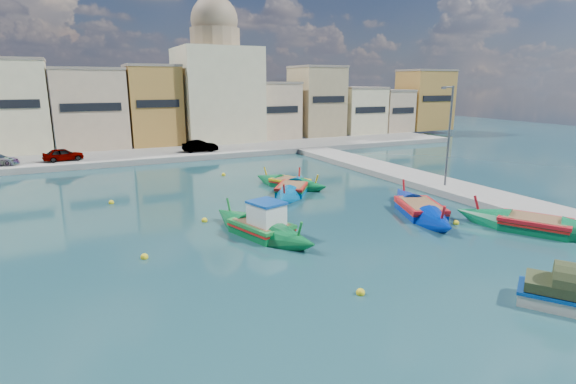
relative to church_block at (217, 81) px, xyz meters
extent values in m
plane|color=#14373E|center=(-10.00, -40.00, -8.41)|extent=(160.00, 160.00, 0.00)
cube|color=gray|center=(8.00, -40.00, -8.16)|extent=(4.00, 70.00, 0.50)
cube|color=gray|center=(-10.00, -8.00, -8.11)|extent=(80.00, 8.00, 0.60)
cube|color=beige|center=(-23.86, -0.88, -2.86)|extent=(7.88, 6.24, 9.89)
cube|color=gray|center=(-23.86, -0.88, 2.23)|extent=(8.04, 6.37, 0.30)
cube|color=black|center=(-23.86, -4.05, -2.37)|extent=(6.30, 0.10, 0.90)
cube|color=#C9AD8B|center=(-15.74, -0.28, -3.31)|extent=(7.88, 7.44, 8.99)
cube|color=gray|center=(-15.74, -0.28, 1.33)|extent=(8.04, 7.59, 0.30)
cube|color=black|center=(-15.74, -4.05, -2.86)|extent=(6.30, 0.10, 0.90)
cube|color=#BE893B|center=(-8.46, -0.93, -3.09)|extent=(6.17, 6.13, 9.43)
cube|color=gray|center=(-8.46, -0.93, 1.77)|extent=(6.29, 6.26, 0.30)
cube|color=black|center=(-8.46, -4.05, -2.62)|extent=(4.93, 0.10, 0.90)
cube|color=tan|center=(-0.95, -0.15, -4.78)|extent=(7.31, 7.69, 6.05)
cube|color=gray|center=(-0.95, -0.15, -1.60)|extent=(7.46, 7.85, 0.30)
cube|color=black|center=(-0.95, -4.05, -4.48)|extent=(5.85, 0.10, 0.90)
cube|color=#C9AD8B|center=(7.02, -0.35, -4.10)|extent=(7.54, 7.30, 7.41)
cube|color=gray|center=(7.02, -0.35, -0.25)|extent=(7.69, 7.45, 0.30)
cube|color=black|center=(7.02, -4.05, -3.73)|extent=(6.03, 0.10, 0.90)
cube|color=tan|center=(14.93, -0.51, -2.99)|extent=(6.36, 6.97, 9.63)
cube|color=gray|center=(14.93, -0.51, 1.98)|extent=(6.48, 7.11, 0.30)
cube|color=black|center=(14.93, -4.05, -2.51)|extent=(5.09, 0.10, 0.90)
cube|color=beige|center=(22.15, -0.65, -4.48)|extent=(6.63, 6.70, 6.65)
cube|color=gray|center=(22.15, -0.65, -1.01)|extent=(6.76, 6.83, 0.30)
cube|color=black|center=(22.15, -4.05, -4.15)|extent=(5.30, 0.10, 0.90)
cube|color=#C9AD8B|center=(28.26, -0.25, -4.71)|extent=(5.08, 7.51, 6.20)
cube|color=gray|center=(28.26, -0.25, -1.45)|extent=(5.18, 7.66, 0.30)
cube|color=black|center=(28.26, -4.05, -4.40)|extent=(4.06, 0.10, 0.90)
cube|color=#BE893B|center=(35.15, -1.00, -3.14)|extent=(7.79, 6.00, 9.33)
cube|color=gray|center=(35.15, -1.00, 1.67)|extent=(7.95, 6.12, 0.30)
cube|color=black|center=(35.15, -4.05, -2.68)|extent=(6.23, 0.10, 0.90)
cube|color=beige|center=(0.00, 0.00, -1.81)|extent=(10.00, 10.00, 12.00)
cylinder|color=#9E8466|center=(0.00, 0.00, 5.39)|extent=(6.40, 6.40, 2.40)
sphere|color=#9E8466|center=(0.00, 0.00, 7.58)|extent=(6.00, 6.00, 6.00)
cylinder|color=#595B60|center=(7.50, -34.00, -4.41)|extent=(0.16, 0.16, 8.00)
cylinder|color=#595B60|center=(7.10, -34.00, -0.51)|extent=(1.00, 0.10, 0.10)
cube|color=#595B60|center=(6.60, -34.00, -0.56)|extent=(0.35, 0.15, 0.18)
imported|color=#4C1919|center=(-19.03, -9.50, -7.17)|extent=(3.91, 2.03, 1.27)
imported|color=#4C1919|center=(-5.12, -9.50, -7.16)|extent=(4.03, 1.73, 1.29)
cube|color=#0A6D32|center=(-9.21, -37.20, -8.20)|extent=(2.95, 3.80, 1.05)
cone|color=#0A6D32|center=(-9.98, -34.54, -8.15)|extent=(2.89, 3.58, 2.62)
cone|color=#0A6D32|center=(-8.43, -39.86, -8.15)|extent=(2.89, 3.58, 2.62)
cube|color=#1B8735|center=(-9.21, -37.20, -7.76)|extent=(3.09, 4.00, 0.19)
cube|color=red|center=(-9.21, -37.20, -7.95)|extent=(3.07, 3.89, 0.10)
cube|color=olive|center=(-9.21, -37.20, -7.67)|extent=(2.57, 3.42, 0.06)
cylinder|color=#1B8735|center=(-10.06, -34.28, -7.46)|extent=(0.28, 0.52, 1.14)
cylinder|color=#1B8735|center=(-8.35, -40.12, -7.46)|extent=(0.28, 0.52, 1.14)
cube|color=white|center=(-9.07, -37.67, -7.10)|extent=(1.89, 2.05, 1.15)
cube|color=#0F47A5|center=(-9.07, -37.67, -6.46)|extent=(2.00, 2.19, 0.13)
cube|color=#005C9F|center=(-3.40, -29.40, -8.21)|extent=(3.60, 3.85, 1.00)
cone|color=#005C9F|center=(-1.74, -27.22, -8.16)|extent=(3.45, 3.65, 2.52)
cone|color=#005C9F|center=(-5.06, -31.58, -8.16)|extent=(3.45, 3.65, 2.52)
cube|color=red|center=(-3.40, -29.40, -7.79)|extent=(3.77, 4.04, 0.18)
cube|color=#197F33|center=(-3.40, -29.40, -7.97)|extent=(3.72, 3.95, 0.10)
cube|color=olive|center=(-3.40, -29.40, -7.71)|extent=(3.18, 3.42, 0.06)
cylinder|color=red|center=(-1.57, -27.01, -7.51)|extent=(0.40, 0.46, 1.09)
cylinder|color=red|center=(-5.22, -31.79, -7.51)|extent=(0.40, 0.46, 1.09)
cube|color=#0A6E37|center=(-2.58, -27.32, -8.22)|extent=(2.92, 3.33, 0.93)
cone|color=#0A6E37|center=(-3.62, -25.25, -8.18)|extent=(2.84, 3.18, 2.29)
cone|color=#0A6E37|center=(-1.53, -29.39, -8.18)|extent=(2.84, 3.18, 2.29)
cube|color=yellow|center=(-2.58, -27.32, -7.83)|extent=(3.05, 3.50, 0.17)
cube|color=red|center=(-2.58, -27.32, -8.00)|extent=(3.02, 3.42, 0.09)
cube|color=olive|center=(-2.58, -27.32, -7.76)|extent=(2.55, 2.98, 0.06)
cylinder|color=yellow|center=(-3.72, -25.05, -7.57)|extent=(0.31, 0.45, 1.01)
cylinder|color=yellow|center=(-1.43, -29.59, -7.57)|extent=(0.31, 0.45, 1.01)
cube|color=#0023A0|center=(1.44, -38.04, -8.19)|extent=(3.39, 4.25, 1.09)
cone|color=#0023A0|center=(2.58, -35.19, -8.14)|extent=(3.29, 3.98, 2.76)
cone|color=#0023A0|center=(0.30, -40.89, -8.14)|extent=(3.29, 3.98, 2.76)
cube|color=red|center=(1.44, -38.04, -7.73)|extent=(3.55, 4.47, 0.20)
cube|color=red|center=(1.44, -38.04, -7.93)|extent=(3.52, 4.35, 0.11)
cube|color=olive|center=(1.44, -38.04, -7.65)|extent=(2.96, 3.81, 0.07)
cylinder|color=red|center=(2.69, -34.91, -7.43)|extent=(0.33, 0.53, 1.18)
cylinder|color=red|center=(0.19, -41.17, -7.43)|extent=(0.33, 0.53, 1.18)
cube|color=#0A713D|center=(5.00, -43.42, -8.18)|extent=(3.66, 4.13, 1.13)
cone|color=#0A713D|center=(3.61, -40.91, -8.13)|extent=(3.55, 3.94, 2.80)
cube|color=red|center=(5.00, -43.42, -7.71)|extent=(3.83, 4.34, 0.20)
cube|color=red|center=(5.00, -43.42, -7.91)|extent=(3.79, 4.24, 0.11)
cube|color=olive|center=(5.00, -43.42, -7.62)|extent=(3.21, 3.69, 0.07)
cylinder|color=red|center=(3.47, -40.66, -7.39)|extent=(0.40, 0.54, 1.23)
cube|color=beige|center=(-2.13, -49.80, -8.24)|extent=(3.07, 3.45, 0.76)
cube|color=#0F47A5|center=(-2.13, -49.80, -7.88)|extent=(3.17, 3.56, 0.13)
cube|color=#2D381E|center=(-2.13, -49.80, -7.59)|extent=(2.83, 3.13, 0.38)
cylinder|color=#2D381E|center=(-2.13, -49.80, -7.40)|extent=(2.06, 2.61, 0.66)
sphere|color=yellow|center=(-15.60, -37.94, -8.33)|extent=(0.36, 0.36, 0.36)
sphere|color=yellow|center=(-11.39, -33.48, -8.33)|extent=(0.36, 0.36, 0.36)
sphere|color=yellow|center=(-6.05, -20.73, -8.33)|extent=(0.36, 0.36, 0.36)
sphere|color=yellow|center=(-16.10, -26.54, -8.33)|extent=(0.36, 0.36, 0.36)
sphere|color=yellow|center=(1.98, -40.54, -8.33)|extent=(0.36, 0.36, 0.36)
sphere|color=yellow|center=(-8.42, -45.61, -8.33)|extent=(0.36, 0.36, 0.36)
camera|label=1|loc=(-18.21, -59.12, -0.15)|focal=28.00mm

